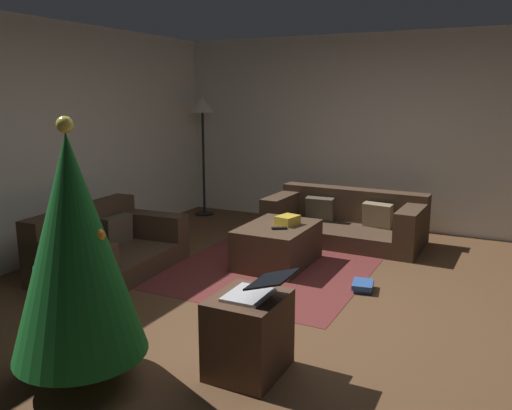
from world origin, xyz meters
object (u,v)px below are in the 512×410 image
object	(u,v)px
couch_left	(104,247)
corner_lamp	(202,114)
couch_right	(347,221)
book_stack	(363,286)
side_table	(249,334)
christmas_tree	(74,247)
laptop	(257,289)
gift_box	(288,220)
ottoman	(277,245)
tv_remote	(279,228)

from	to	relation	value
couch_left	corner_lamp	distance (m)	2.98
couch_right	book_stack	bearing A→B (deg)	113.73
couch_left	couch_right	distance (m)	2.95
side_table	couch_right	bearing A→B (deg)	6.05
couch_right	christmas_tree	distance (m)	4.05
corner_lamp	laptop	bearing A→B (deg)	-143.72
corner_lamp	christmas_tree	bearing A→B (deg)	-157.27
couch_left	christmas_tree	distance (m)	2.30
gift_box	laptop	size ratio (longest dim) A/B	0.56
gift_box	book_stack	distance (m)	1.13
side_table	book_stack	size ratio (longest dim) A/B	1.86
christmas_tree	side_table	size ratio (longest dim) A/B	3.17
laptop	ottoman	bearing A→B (deg)	20.86
tv_remote	laptop	world-z (taller)	laptop
couch_left	book_stack	bearing A→B (deg)	99.97
ottoman	tv_remote	xyz separation A→B (m)	(-0.14, -0.08, 0.23)
ottoman	corner_lamp	xyz separation A→B (m)	(1.67, 1.98, 1.31)
ottoman	couch_right	bearing A→B (deg)	-17.15
christmas_tree	book_stack	world-z (taller)	christmas_tree
book_stack	corner_lamp	distance (m)	3.91
couch_right	laptop	xyz separation A→B (m)	(-3.38, -0.42, 0.35)
gift_box	corner_lamp	xyz separation A→B (m)	(1.59, 2.06, 1.04)
couch_left	couch_right	bearing A→B (deg)	135.36
ottoman	laptop	distance (m)	2.30
couch_left	laptop	bearing A→B (deg)	59.99
couch_right	laptop	world-z (taller)	laptop
book_stack	corner_lamp	bearing A→B (deg)	56.22
couch_right	corner_lamp	bearing A→B (deg)	-8.25
couch_left	tv_remote	xyz separation A→B (m)	(0.85, -1.61, 0.19)
side_table	laptop	bearing A→B (deg)	-89.22
tv_remote	side_table	bearing A→B (deg)	165.90
tv_remote	corner_lamp	world-z (taller)	corner_lamp
tv_remote	christmas_tree	world-z (taller)	christmas_tree
tv_remote	corner_lamp	bearing A→B (deg)	16.05
couch_left	side_table	bearing A→B (deg)	59.36
side_table	book_stack	bearing A→B (deg)	-9.26
ottoman	tv_remote	world-z (taller)	tv_remote
gift_box	couch_left	bearing A→B (deg)	123.66
couch_right	ottoman	bearing A→B (deg)	74.53
side_table	book_stack	distance (m)	1.82
book_stack	side_table	bearing A→B (deg)	170.74
laptop	christmas_tree	bearing A→B (deg)	121.69
couch_left	tv_remote	size ratio (longest dim) A/B	9.80
tv_remote	christmas_tree	bearing A→B (deg)	142.47
couch_left	book_stack	world-z (taller)	couch_left
laptop	corner_lamp	distance (m)	4.80
book_stack	ottoman	bearing A→B (deg)	71.66
couch_left	side_table	xyz separation A→B (m)	(-1.13, -2.27, 0.01)
couch_right	tv_remote	world-z (taller)	couch_right
tv_remote	corner_lamp	xyz separation A→B (m)	(1.81, 2.05, 1.08)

